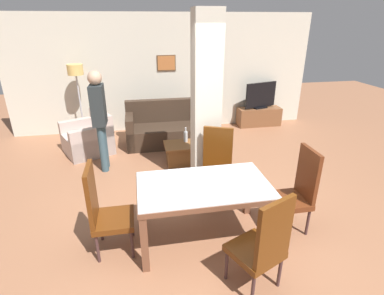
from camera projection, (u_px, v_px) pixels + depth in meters
ground_plane at (203, 237)px, 3.80m from camera, size 18.00×18.00×0.00m
back_wall at (165, 74)px, 7.14m from camera, size 7.20×0.09×2.70m
divider_pillar at (206, 105)px, 4.55m from camera, size 0.41×0.39×2.70m
dining_table at (204, 196)px, 3.56m from camera, size 1.56×0.91×0.77m
dining_chair_far_right at (216, 164)px, 4.43m from camera, size 0.61×0.61×1.11m
dining_chair_head_left at (104, 209)px, 3.38m from camera, size 0.46×0.46×1.11m
dining_chair_head_right at (297, 189)px, 3.78m from camera, size 0.46×0.46×1.11m
dining_chair_near_right at (263, 244)px, 2.86m from camera, size 0.61×0.61×1.11m
sofa at (167, 129)px, 6.60m from camera, size 1.75×0.86×0.91m
armchair at (89, 139)px, 6.13m from camera, size 1.13×1.14×0.82m
coffee_table at (181, 153)px, 5.68m from camera, size 0.61×0.53×0.39m
bottle at (186, 136)px, 5.69m from camera, size 0.08×0.08×0.28m
tv_stand at (259, 117)px, 7.73m from camera, size 1.09×0.40×0.46m
tv_screen at (261, 96)px, 7.51m from camera, size 0.86×0.29×0.65m
floor_lamp at (76, 77)px, 6.40m from camera, size 0.33×0.33×1.67m
standing_person at (99, 115)px, 5.13m from camera, size 0.23×0.38×1.78m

